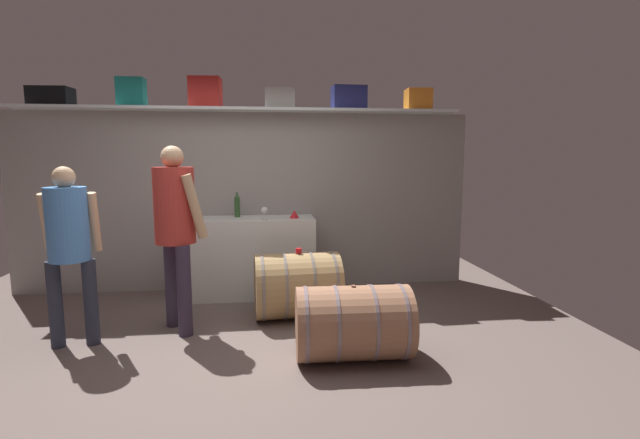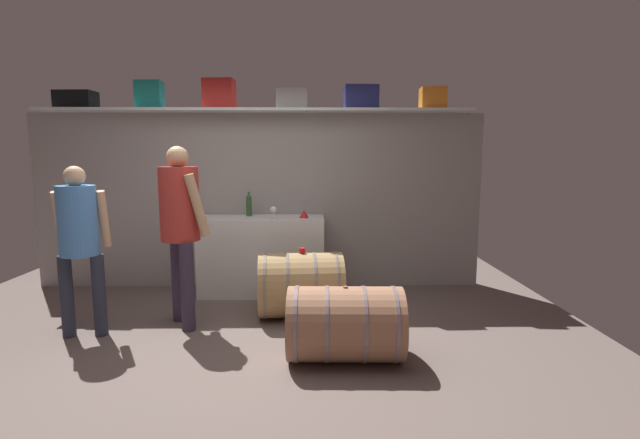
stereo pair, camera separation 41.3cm
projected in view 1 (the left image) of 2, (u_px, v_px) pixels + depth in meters
ground_plane at (241, 333)px, 4.21m from camera, size 6.69×7.21×0.02m
back_wall_panel at (246, 202)px, 5.54m from camera, size 5.49×0.10×2.14m
high_shelf_board at (243, 110)px, 5.25m from camera, size 5.05×0.40×0.03m
toolcase_black at (51, 97)px, 5.00m from camera, size 0.44×0.28×0.20m
toolcase_teal at (131, 92)px, 5.09m from camera, size 0.30×0.20×0.32m
toolcase_red at (205, 93)px, 5.18m from camera, size 0.36×0.27×0.34m
toolcase_grey at (280, 99)px, 5.28m from camera, size 0.35×0.31×0.23m
toolcase_navy at (349, 98)px, 5.37m from camera, size 0.40×0.29×0.27m
toolcase_orange at (418, 100)px, 5.47m from camera, size 0.31×0.29×0.25m
work_cabinet at (252, 257)px, 5.30m from camera, size 1.45×0.57×0.91m
wine_bottle_green at (237, 206)px, 5.30m from camera, size 0.07×0.07×0.29m
wine_glass at (264, 211)px, 5.05m from camera, size 0.07×0.07×0.15m
red_funnel at (294, 214)px, 5.23m from camera, size 0.11×0.11×0.09m
wine_barrel_near at (297, 285)px, 4.56m from camera, size 0.88×0.71×0.67m
wine_barrel_far at (353, 323)px, 3.61m from camera, size 0.92×0.62×0.61m
tasting_cup at (299, 251)px, 4.51m from camera, size 0.06×0.06×0.05m
winemaker_pouring at (69, 238)px, 3.79m from camera, size 0.47×0.37×1.53m
visitor_tasting at (176, 219)px, 4.11m from camera, size 0.50×0.53×1.71m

